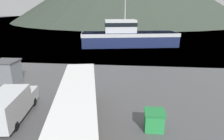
{
  "coord_description": "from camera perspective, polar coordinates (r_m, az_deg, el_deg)",
  "views": [
    {
      "loc": [
        1.99,
        -5.91,
        8.43
      ],
      "look_at": [
        -0.12,
        14.51,
        2.0
      ],
      "focal_mm": 32.0,
      "sensor_mm": 36.0,
      "label": 1
    }
  ],
  "objects": [
    {
      "name": "water_surface",
      "position": [
        149.48,
        5.27,
        14.09
      ],
      "size": [
        240.0,
        240.0,
        0.0
      ],
      "primitive_type": "plane",
      "color": "slate",
      "rests_on": "ground"
    },
    {
      "name": "tour_bus",
      "position": [
        13.79,
        -9.77,
        -11.22
      ],
      "size": [
        4.95,
        12.69,
        3.35
      ],
      "rotation": [
        0.0,
        0.0,
        0.21
      ],
      "color": "#B26614",
      "rests_on": "ground"
    },
    {
      "name": "delivery_van",
      "position": [
        17.53,
        -27.09,
        -8.83
      ],
      "size": [
        2.94,
        6.44,
        2.35
      ],
      "rotation": [
        0.0,
        0.0,
        0.13
      ],
      "color": "silver",
      "rests_on": "ground"
    },
    {
      "name": "fishing_boat",
      "position": [
        45.99,
        4.56,
        9.66
      ],
      "size": [
        22.21,
        9.59,
        12.21
      ],
      "rotation": [
        0.0,
        0.0,
        4.89
      ],
      "color": "#19234C",
      "rests_on": "water_surface"
    },
    {
      "name": "storage_bin",
      "position": [
        15.01,
        11.93,
        -13.83
      ],
      "size": [
        1.44,
        1.34,
        1.47
      ],
      "color": "green",
      "rests_on": "ground"
    },
    {
      "name": "dock_kiosk",
      "position": [
        26.32,
        -27.71,
        -0.32
      ],
      "size": [
        2.59,
        2.5,
        2.63
      ],
      "color": "slate",
      "rests_on": "ground"
    }
  ]
}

